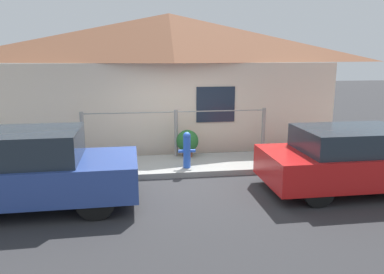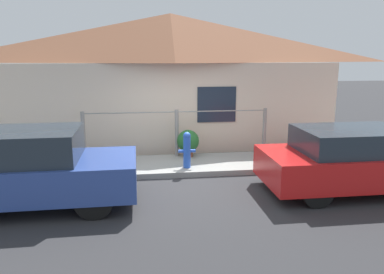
# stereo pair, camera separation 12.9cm
# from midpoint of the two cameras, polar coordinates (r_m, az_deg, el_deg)

# --- Properties ---
(ground_plane) EXTENTS (60.00, 60.00, 0.00)m
(ground_plane) POSITION_cam_midpoint_polar(r_m,az_deg,el_deg) (8.68, -1.77, -6.29)
(ground_plane) COLOR #2D2D30
(sidewalk) EXTENTS (24.00, 1.63, 0.14)m
(sidewalk) POSITION_cam_midpoint_polar(r_m,az_deg,el_deg) (9.43, -2.36, -4.32)
(sidewalk) COLOR gray
(sidewalk) RESTS_ON ground_plane
(house) EXTENTS (9.97, 2.23, 3.97)m
(house) POSITION_cam_midpoint_polar(r_m,az_deg,el_deg) (11.36, -3.79, 13.96)
(house) COLOR beige
(house) RESTS_ON ground_plane
(fence) EXTENTS (4.90, 0.10, 1.24)m
(fence) POSITION_cam_midpoint_polar(r_m,az_deg,el_deg) (9.89, -2.81, 0.93)
(fence) COLOR gray
(fence) RESTS_ON sidewalk
(car_left) EXTENTS (3.90, 1.71, 1.46)m
(car_left) POSITION_cam_midpoint_polar(r_m,az_deg,el_deg) (7.50, -24.22, -4.60)
(car_left) COLOR #2D4793
(car_left) RESTS_ON ground_plane
(car_right) EXTENTS (3.94, 1.71, 1.32)m
(car_right) POSITION_cam_midpoint_polar(r_m,az_deg,el_deg) (8.46, 23.30, -3.11)
(car_right) COLOR red
(car_right) RESTS_ON ground_plane
(fire_hydrant) EXTENTS (0.41, 0.18, 0.87)m
(fire_hydrant) POSITION_cam_midpoint_polar(r_m,az_deg,el_deg) (8.89, -1.20, -1.86)
(fire_hydrant) COLOR blue
(fire_hydrant) RESTS_ON sidewalk
(potted_plant_near_hydrant) EXTENTS (0.59, 0.59, 0.72)m
(potted_plant_near_hydrant) POSITION_cam_midpoint_polar(r_m,az_deg,el_deg) (9.88, -1.08, -0.72)
(potted_plant_near_hydrant) COLOR brown
(potted_plant_near_hydrant) RESTS_ON sidewalk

